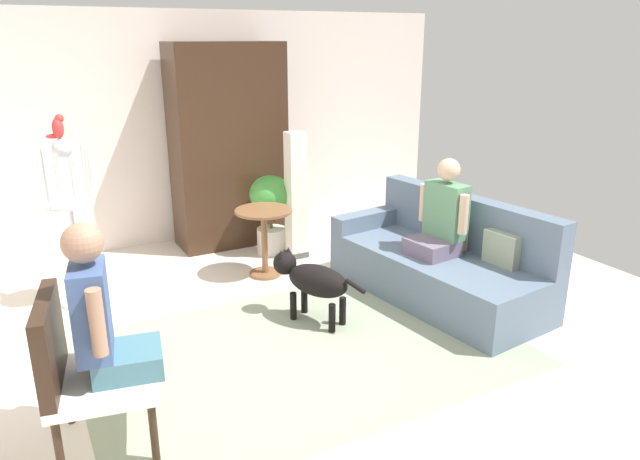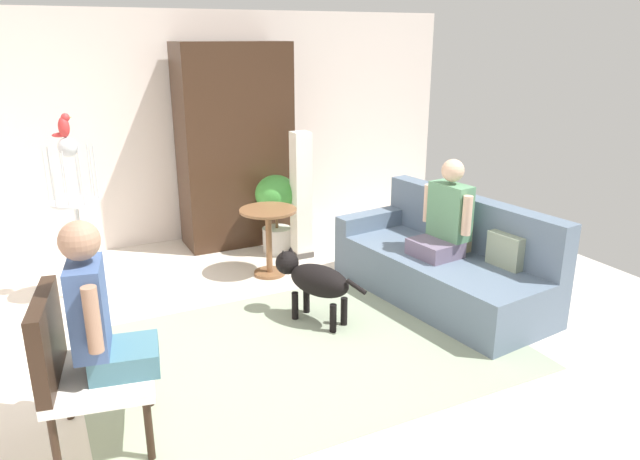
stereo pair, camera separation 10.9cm
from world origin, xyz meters
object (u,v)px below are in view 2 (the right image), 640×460
object	(u,v)px
armchair	(75,360)
potted_plant	(276,206)
dog	(314,279)
person_on_armchair	(98,312)
parrot	(64,126)
column_lamp	(301,196)
couch	(444,264)
round_end_table	(269,231)
person_on_couch	(446,218)
bird_cage_stand	(77,218)
armoire_cabinet	(235,146)

from	to	relation	value
armchair	potted_plant	size ratio (longest dim) A/B	1.09
dog	person_on_armchair	bearing A→B (deg)	-154.20
dog	parrot	world-z (taller)	parrot
dog	column_lamp	bearing A→B (deg)	69.11
couch	potted_plant	world-z (taller)	couch
round_end_table	dog	distance (m)	1.10
dog	couch	bearing A→B (deg)	-3.74
armchair	parrot	bearing A→B (deg)	84.05
couch	column_lamp	size ratio (longest dim) A/B	1.58
armchair	round_end_table	distance (m)	2.69
armchair	person_on_couch	bearing A→B (deg)	12.71
bird_cage_stand	person_on_armchair	bearing A→B (deg)	-92.06
couch	round_end_table	world-z (taller)	couch
couch	armoire_cabinet	bearing A→B (deg)	116.70
potted_plant	armoire_cabinet	size ratio (longest dim) A/B	0.39
bird_cage_stand	column_lamp	distance (m)	2.19
person_on_armchair	armoire_cabinet	distance (m)	3.55
armchair	column_lamp	bearing A→B (deg)	42.73
armchair	parrot	world-z (taller)	parrot
person_on_couch	column_lamp	world-z (taller)	column_lamp
armchair	parrot	distance (m)	2.31
dog	bird_cage_stand	bearing A→B (deg)	142.33
armchair	dog	xyz separation A→B (m)	(1.87, 0.80, -0.17)
armchair	person_on_armchair	xyz separation A→B (m)	(0.15, -0.03, 0.28)
person_on_armchair	dog	xyz separation A→B (m)	(1.72, 0.83, -0.45)
parrot	armoire_cabinet	bearing A→B (deg)	28.04
dog	parrot	size ratio (longest dim) A/B	4.10
bird_cage_stand	armchair	bearing A→B (deg)	-96.19
dog	parrot	distance (m)	2.39
couch	parrot	bearing A→B (deg)	155.09
person_on_couch	parrot	xyz separation A→B (m)	(-2.87, 1.37, 0.80)
dog	parrot	xyz separation A→B (m)	(-1.65, 1.27, 1.18)
person_on_armchair	dog	world-z (taller)	person_on_armchair
person_on_armchair	column_lamp	xyz separation A→B (m)	(2.26, 2.25, -0.15)
person_on_armchair	person_on_couch	bearing A→B (deg)	13.84
round_end_table	bird_cage_stand	distance (m)	1.72
potted_plant	armoire_cabinet	xyz separation A→B (m)	(-0.25, 0.55, 0.57)
armchair	person_on_armchair	bearing A→B (deg)	-10.50
dog	bird_cage_stand	world-z (taller)	bird_cage_stand
bird_cage_stand	person_on_couch	bearing A→B (deg)	-25.69
person_on_armchair	bird_cage_stand	distance (m)	2.10
potted_plant	column_lamp	world-z (taller)	column_lamp
armchair	bird_cage_stand	xyz separation A→B (m)	(0.22, 2.07, 0.23)
person_on_armchair	armoire_cabinet	size ratio (longest dim) A/B	0.41
armchair	potted_plant	xyz separation A→B (m)	(2.22, 2.45, -0.01)
person_on_couch	parrot	bearing A→B (deg)	154.38
bird_cage_stand	parrot	xyz separation A→B (m)	(-0.01, 0.00, 0.78)
couch	person_on_armchair	distance (m)	3.11
person_on_armchair	round_end_table	size ratio (longest dim) A/B	1.33
round_end_table	column_lamp	size ratio (longest dim) A/B	0.51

